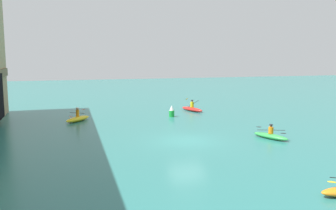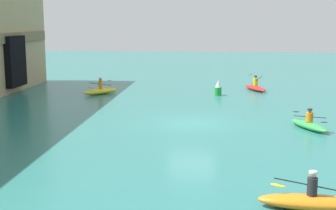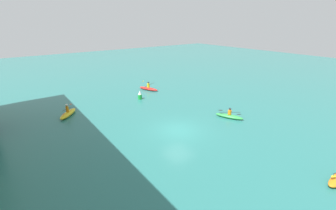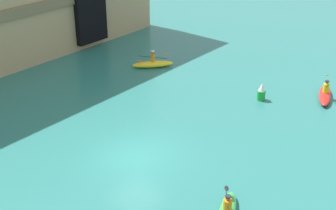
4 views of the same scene
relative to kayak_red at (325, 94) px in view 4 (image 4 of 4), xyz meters
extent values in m
plane|color=#28706B|center=(-12.33, 4.49, -0.25)|extent=(120.00, 120.00, 0.00)
cube|color=black|center=(-2.73, 18.20, 2.13)|extent=(2.85, 0.70, 3.78)
ellipsoid|color=red|center=(0.00, 0.00, -0.05)|extent=(3.17, 1.81, 0.40)
cylinder|color=gold|center=(0.00, 0.00, 0.43)|extent=(0.36, 0.36, 0.55)
sphere|color=#9E704C|center=(0.00, 0.00, 0.81)|extent=(0.20, 0.20, 0.20)
cylinder|color=#232328|center=(0.00, 0.00, 0.89)|extent=(0.26, 0.26, 0.06)
cylinder|color=black|center=(0.00, 0.00, 0.46)|extent=(1.86, 0.79, 1.10)
ellipsoid|color=yellow|center=(-0.82, -0.33, -0.02)|extent=(0.45, 0.32, 0.25)
ellipsoid|color=yellow|center=(0.82, 0.33, 0.93)|extent=(0.45, 0.32, 0.25)
cylinder|color=orange|center=(-13.27, -1.42, 0.35)|extent=(0.35, 0.35, 0.47)
sphere|color=brown|center=(-13.27, -1.42, 0.68)|extent=(0.19, 0.19, 0.19)
cylinder|color=#232328|center=(-13.27, -1.42, 0.76)|extent=(0.24, 0.24, 0.06)
cylinder|color=black|center=(-13.27, -1.42, 0.38)|extent=(1.70, 1.24, 0.28)
ellipsoid|color=black|center=(-12.53, -0.89, 0.48)|extent=(0.46, 0.41, 0.10)
ellipsoid|color=yellow|center=(-2.88, 11.63, -0.04)|extent=(2.73, 2.51, 0.44)
cylinder|color=orange|center=(-2.88, 11.63, 0.47)|extent=(0.29, 0.29, 0.57)
sphere|color=#9E704C|center=(-2.88, 11.63, 0.86)|extent=(0.22, 0.22, 0.22)
cylinder|color=silver|center=(-2.88, 11.63, 0.95)|extent=(0.27, 0.27, 0.06)
cylinder|color=black|center=(-2.88, 11.63, 0.50)|extent=(1.72, 1.30, 0.44)
ellipsoid|color=#D84C19|center=(-3.63, 12.19, 0.32)|extent=(0.46, 0.41, 0.13)
ellipsoid|color=#D84C19|center=(-2.12, 11.06, 0.68)|extent=(0.46, 0.41, 0.13)
cylinder|color=green|center=(-2.71, 2.95, 0.05)|extent=(0.51, 0.51, 0.60)
cone|color=white|center=(-2.71, 2.95, 0.60)|extent=(0.43, 0.43, 0.50)
camera|label=1|loc=(-36.43, 12.24, 5.85)|focal=40.00mm
camera|label=2|loc=(-36.65, 3.58, 5.05)|focal=50.00mm
camera|label=3|loc=(-26.43, 16.05, 9.04)|focal=24.00mm
camera|label=4|loc=(-26.37, -9.10, 12.30)|focal=50.00mm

